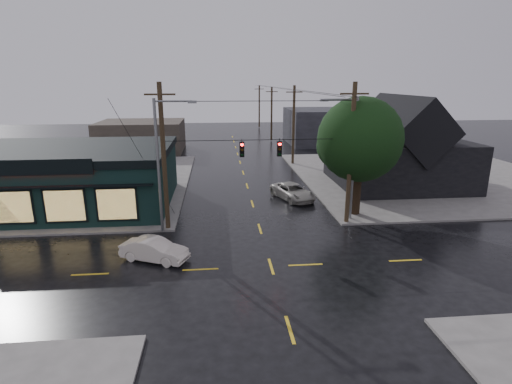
{
  "coord_description": "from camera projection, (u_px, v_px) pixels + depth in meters",
  "views": [
    {
      "loc": [
        -2.87,
        -20.57,
        10.26
      ],
      "look_at": [
        -0.46,
        4.12,
        3.27
      ],
      "focal_mm": 28.0,
      "sensor_mm": 36.0,
      "label": 1
    }
  ],
  "objects": [
    {
      "name": "corner_tree",
      "position": [
        360.0,
        140.0,
        29.75
      ],
      "size": [
        6.37,
        6.37,
        9.01
      ],
      "color": "black",
      "rests_on": "ground"
    },
    {
      "name": "ground_plane",
      "position": [
        271.0,
        266.0,
        22.75
      ],
      "size": [
        160.0,
        160.0,
        0.0
      ],
      "primitive_type": "plane",
      "color": "black"
    },
    {
      "name": "utility_pole_far_c",
      "position": [
        259.0,
        128.0,
        88.5
      ],
      "size": [
        2.0,
        0.32,
        9.15
      ],
      "primitive_type": null,
      "color": "#322516",
      "rests_on": "ground"
    },
    {
      "name": "pizza_shop",
      "position": [
        71.0,
        176.0,
        33.05
      ],
      "size": [
        16.3,
        12.34,
        4.9
      ],
      "color": "black",
      "rests_on": "ground"
    },
    {
      "name": "span_signal_assembly",
      "position": [
        261.0,
        149.0,
        27.44
      ],
      "size": [
        13.0,
        0.48,
        1.23
      ],
      "color": "black",
      "rests_on": "ground"
    },
    {
      "name": "utility_pole_ne",
      "position": [
        346.0,
        223.0,
        29.59
      ],
      "size": [
        2.0,
        0.32,
        10.15
      ],
      "primitive_type": null,
      "color": "#322516",
      "rests_on": "ground"
    },
    {
      "name": "utility_pole_far_a",
      "position": [
        293.0,
        164.0,
        50.18
      ],
      "size": [
        2.0,
        0.32,
        9.65
      ],
      "primitive_type": null,
      "color": "#322516",
      "rests_on": "ground"
    },
    {
      "name": "sidewalk_nw",
      "position": [
        47.0,
        185.0,
        40.02
      ],
      "size": [
        28.0,
        28.0,
        0.15
      ],
      "primitive_type": "cube",
      "color": "#625F5B",
      "rests_on": "ground"
    },
    {
      "name": "sedan_cream",
      "position": [
        154.0,
        250.0,
        23.35
      ],
      "size": [
        4.24,
        2.88,
        1.32
      ],
      "primitive_type": "imported",
      "rotation": [
        0.0,
        0.0,
        1.16
      ],
      "color": "silver",
      "rests_on": "ground"
    },
    {
      "name": "ne_building",
      "position": [
        399.0,
        141.0,
        39.23
      ],
      "size": [
        12.6,
        11.6,
        8.75
      ],
      "color": "black",
      "rests_on": "ground"
    },
    {
      "name": "sidewalk_ne",
      "position": [
        427.0,
        176.0,
        43.76
      ],
      "size": [
        28.0,
        28.0,
        0.15
      ],
      "primitive_type": "cube",
      "color": "#625F5B",
      "rests_on": "ground"
    },
    {
      "name": "streetlight_nw",
      "position": [
        163.0,
        233.0,
        27.67
      ],
      "size": [
        5.4,
        0.3,
        9.15
      ],
      "primitive_type": null,
      "color": "slate",
      "rests_on": "ground"
    },
    {
      "name": "utility_pole_nw",
      "position": [
        168.0,
        229.0,
        28.37
      ],
      "size": [
        2.0,
        0.32,
        10.15
      ],
      "primitive_type": null,
      "color": "#322516",
      "rests_on": "ground"
    },
    {
      "name": "bg_building_west",
      "position": [
        142.0,
        136.0,
        59.16
      ],
      "size": [
        12.0,
        10.0,
        4.4
      ],
      "primitive_type": "cube",
      "color": "#362E27",
      "rests_on": "ground"
    },
    {
      "name": "utility_pole_far_b",
      "position": [
        271.0,
        141.0,
        69.34
      ],
      "size": [
        2.0,
        0.32,
        9.15
      ],
      "primitive_type": null,
      "color": "#322516",
      "rests_on": "ground"
    },
    {
      "name": "streetlight_ne",
      "position": [
        350.0,
        220.0,
        30.3
      ],
      "size": [
        5.4,
        0.3,
        9.15
      ],
      "primitive_type": null,
      "color": "slate",
      "rests_on": "ground"
    },
    {
      "name": "suv_silver",
      "position": [
        293.0,
        192.0,
        35.41
      ],
      "size": [
        3.93,
        5.47,
        1.38
      ],
      "primitive_type": "imported",
      "rotation": [
        0.0,
        0.0,
        0.37
      ],
      "color": "#9F9B92",
      "rests_on": "ground"
    },
    {
      "name": "bg_building_east",
      "position": [
        330.0,
        126.0,
        66.6
      ],
      "size": [
        14.0,
        12.0,
        5.6
      ],
      "primitive_type": "cube",
      "color": "#232328",
      "rests_on": "ground"
    }
  ]
}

